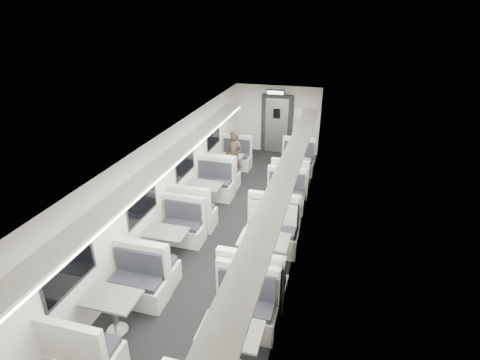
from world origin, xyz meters
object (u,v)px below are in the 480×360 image
Objects in this scene: booth_right_d at (231,349)px; passenger at (234,157)px; booth_left_a at (229,166)px; vestibule_door at (277,125)px; booth_right_a at (294,171)px; booth_right_b at (280,210)px; booth_left_d at (115,314)px; booth_left_c at (168,246)px; exit_sign at (275,92)px; booth_left_b at (204,197)px; booth_right_c at (263,256)px.

passenger is (-1.76, 6.25, 0.42)m from booth_right_d.
vestibule_door is (1.00, 2.55, 0.68)m from booth_left_a.
booth_right_a reaches higher than booth_right_b.
booth_left_d is at bearing -107.20° from booth_right_a.
booth_right_a is 6.63m from booth_right_d.
passenger is at bearing -51.05° from booth_left_a.
booth_right_b is (2.00, 2.04, 0.02)m from booth_left_c.
booth_left_b is at bearing -103.14° from exit_sign.
passenger reaches higher than booth_left_a.
booth_left_b is 1.03× the size of booth_right_b.
booth_left_a is 1.24× the size of passenger.
booth_right_b reaches higher than booth_left_a.
vestibule_door is at bearing 81.81° from booth_left_c.
passenger is at bearing -104.88° from vestibule_door.
exit_sign is (-1.00, 6.38, 1.86)m from booth_right_c.
booth_right_a reaches higher than booth_left_a.
booth_left_b is at bearing -74.13° from passenger.
vestibule_door is at bearing 98.18° from passenger.
booth_left_d is 0.99× the size of booth_right_b.
booth_right_d reaches higher than booth_left_d.
booth_right_d is (2.00, -0.17, 0.02)m from booth_left_d.
passenger is (0.24, 1.92, 0.43)m from booth_left_b.
booth_left_c is 0.94× the size of booth_right_a.
vestibule_door is 1.33m from exit_sign.
exit_sign is (1.00, 4.28, 1.90)m from booth_left_b.
booth_left_b is 4.92m from vestibule_door.
booth_right_d is at bearing -90.00° from booth_right_b.
booth_left_b is 4.16m from booth_left_d.
vestibule_door is (1.00, 6.95, 0.68)m from booth_left_c.
exit_sign reaches higher than booth_left_d.
passenger is 2.88m from exit_sign.
booth_right_d is (0.00, -6.63, 0.01)m from booth_right_a.
passenger is 2.61× the size of exit_sign.
exit_sign is at bearing 102.75° from booth_right_b.
booth_left_d reaches higher than booth_left_a.
passenger is at bearing 105.69° from booth_right_d.
exit_sign is (-1.00, 4.42, 1.91)m from booth_right_b.
booth_left_b reaches higher than booth_right_b.
booth_right_b is at bearing -77.25° from exit_sign.
booth_left_b is 1.01× the size of booth_right_a.
booth_left_a is 2.00m from booth_right_a.
booth_right_b is 3.35× the size of exit_sign.
booth_left_d is at bearing -90.00° from booth_left_a.
booth_right_d is at bearing -90.00° from booth_right_c.
booth_right_a is at bearing 72.80° from booth_left_d.
exit_sign is (0.76, 2.36, 1.47)m from passenger.
booth_left_b is 2.89m from booth_right_c.
booth_left_a is 3.24× the size of exit_sign.
booth_right_a is 3.41× the size of exit_sign.
booth_left_b is 1.08× the size of booth_left_c.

